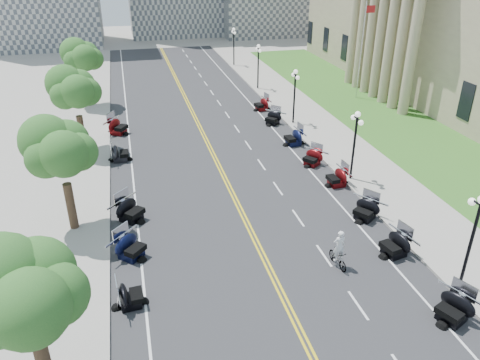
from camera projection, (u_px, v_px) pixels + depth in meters
ground at (248, 225)px, 27.97m from camera, size 160.00×160.00×0.00m
road at (215, 158)px, 36.63m from camera, size 16.00×90.00×0.01m
centerline_yellow_a at (214, 158)px, 36.60m from camera, size 0.12×90.00×0.00m
centerline_yellow_b at (217, 158)px, 36.65m from camera, size 0.12×90.00×0.00m
edge_line_north at (292, 151)px, 38.00m from camera, size 0.12×90.00×0.00m
edge_line_south at (132, 167)px, 35.25m from camera, size 0.12×90.00×0.00m
lane_dash_4 at (358, 305)px, 21.72m from camera, size 0.12×2.00×0.00m
lane_dash_5 at (324, 255)px, 25.19m from camera, size 0.12×2.00×0.00m
lane_dash_6 at (298, 218)px, 28.65m from camera, size 0.12×2.00×0.00m
lane_dash_7 at (278, 188)px, 32.12m from camera, size 0.12×2.00×0.00m
lane_dash_8 at (261, 165)px, 35.58m from camera, size 0.12×2.00×0.00m
lane_dash_9 at (248, 145)px, 39.05m from camera, size 0.12×2.00×0.00m
lane_dash_10 at (237, 129)px, 42.51m from camera, size 0.12×2.00×0.00m
lane_dash_11 at (227, 115)px, 45.98m from camera, size 0.12×2.00×0.00m
lane_dash_12 at (219, 103)px, 49.44m from camera, size 0.12×2.00×0.00m
lane_dash_13 at (212, 92)px, 52.91m from camera, size 0.12×2.00×0.00m
lane_dash_14 at (206, 83)px, 56.37m from camera, size 0.12×2.00×0.00m
lane_dash_15 at (200, 75)px, 59.84m from camera, size 0.12×2.00×0.00m
lane_dash_16 at (195, 68)px, 63.30m from camera, size 0.12×2.00×0.00m
lane_dash_17 at (191, 62)px, 66.77m from camera, size 0.12×2.00×0.00m
lane_dash_18 at (187, 56)px, 70.23m from camera, size 0.12×2.00×0.00m
lane_dash_19 at (183, 51)px, 73.70m from camera, size 0.12×2.00×0.00m
sidewalk_north at (339, 145)px, 38.86m from camera, size 5.00×90.00×0.15m
sidewalk_south at (75, 172)px, 34.34m from camera, size 5.00×90.00×0.15m
lawn at (369, 110)px, 47.31m from camera, size 9.00×60.00×0.10m
street_lamp_1 at (471, 243)px, 21.72m from camera, size 0.50×1.20×4.90m
street_lamp_2 at (354, 146)px, 32.11m from camera, size 0.50×1.20×4.90m
street_lamp_3 at (294, 97)px, 42.51m from camera, size 0.50×1.20×4.90m
street_lamp_4 at (258, 67)px, 52.90m from camera, size 0.50×1.20×4.90m
street_lamp_5 at (234, 47)px, 63.30m from camera, size 0.50×1.20×4.90m
flagpole at (361, 52)px, 48.65m from camera, size 1.10×0.20×10.00m
tree_1 at (28, 301)px, 15.01m from camera, size 4.80×4.80×9.20m
tree_2 at (61, 155)px, 25.41m from camera, size 4.80×4.80×9.20m
tree_3 at (76, 94)px, 35.80m from camera, size 4.80×4.80×9.20m
tree_4 at (83, 60)px, 46.20m from camera, size 4.80×4.80×9.20m
motorcycle_n_3 at (454, 307)px, 20.58m from camera, size 2.72×2.72×1.44m
motorcycle_n_4 at (395, 244)px, 24.97m from camera, size 2.40×2.40×1.42m
motorcycle_n_5 at (366, 209)px, 28.27m from camera, size 2.76×2.76×1.39m
motorcycle_n_6 at (337, 177)px, 32.24m from camera, size 2.07×2.07×1.36m
motorcycle_n_7 at (312, 157)px, 35.26m from camera, size 2.62×2.62×1.32m
motorcycle_n_8 at (294, 137)px, 38.81m from camera, size 2.24×2.24×1.45m
motorcycle_n_9 at (273, 117)px, 43.31m from camera, size 2.70×2.70×1.34m
motorcycle_n_10 at (262, 104)px, 47.00m from camera, size 2.28×2.28×1.36m
motorcycle_s_4 at (130, 294)px, 21.45m from camera, size 1.98×1.98×1.28m
motorcycle_s_5 at (130, 246)px, 24.76m from camera, size 2.92×2.92×1.44m
motorcycle_s_6 at (130, 209)px, 28.13m from camera, size 3.03×3.03×1.50m
motorcycle_s_8 at (120, 152)px, 35.94m from camera, size 2.10×2.10×1.43m
motorcycle_s_9 at (118, 126)px, 41.03m from camera, size 3.04×3.04×1.54m
bicycle at (338, 258)px, 24.16m from camera, size 0.66×1.70×0.99m
cyclist_rider at (340, 235)px, 23.53m from camera, size 0.66×0.43×1.81m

